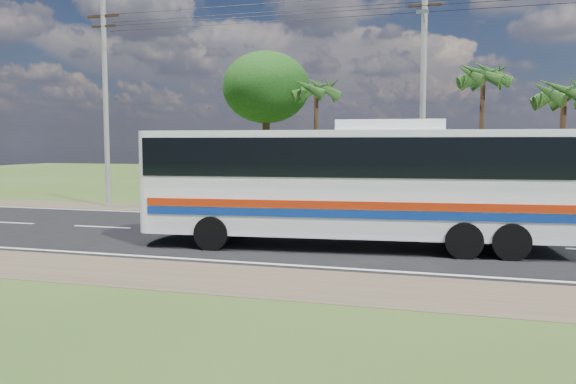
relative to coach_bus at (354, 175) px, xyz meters
name	(u,v)px	position (x,y,z in m)	size (l,w,h in m)	color
ground	(325,238)	(-1.26, 1.54, -2.31)	(120.00, 120.00, 0.00)	#2D4819
road	(325,238)	(-1.26, 1.54, -2.30)	(120.00, 16.00, 0.03)	black
house	(390,155)	(-0.26, 14.53, 0.33)	(12.40, 10.00, 5.00)	tan
utility_poles	(415,88)	(1.41, 8.02, 3.46)	(32.80, 2.22, 11.00)	#9E9E99
palm_near	(564,94)	(8.24, 12.54, 3.40)	(2.80, 2.80, 6.70)	#47301E
palm_mid	(483,77)	(4.74, 17.04, 4.85)	(2.80, 2.80, 8.20)	#47301E
palm_far	(316,90)	(-5.26, 17.54, 4.37)	(2.80, 2.80, 7.70)	#47301E
tree_behind_house	(266,88)	(-9.26, 19.54, 4.81)	(6.00, 6.00, 9.61)	#47301E
coach_bus	(354,175)	(0.00, 0.00, 0.00)	(13.22, 4.06, 4.04)	white
motorcycle	(361,202)	(-1.15, 9.35, -1.85)	(0.61, 1.76, 0.92)	black
person	(520,202)	(5.81, 7.50, -1.45)	(0.63, 0.41, 1.72)	#1B4C99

